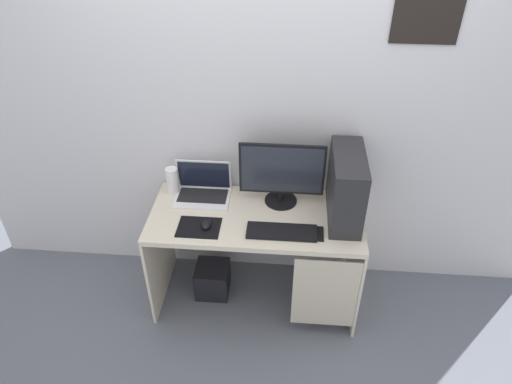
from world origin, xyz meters
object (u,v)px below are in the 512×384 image
pc_tower (346,187)px  subwoofer (213,279)px  mouse_left (206,224)px  keyboard (282,232)px  monitor (282,174)px  speaker (172,181)px  laptop (203,190)px  cell_phone (318,234)px

pc_tower → subwoofer: pc_tower is taller
mouse_left → subwoofer: mouse_left is taller
keyboard → mouse_left: mouse_left is taller
monitor → pc_tower: bearing=-14.9°
speaker → mouse_left: (0.28, -0.34, -0.07)m
mouse_left → pc_tower: bearing=12.6°
monitor → laptop: bearing=177.0°
cell_phone → mouse_left: bearing=178.9°
keyboard → subwoofer: keyboard is taller
laptop → subwoofer: 0.69m
laptop → cell_phone: 0.82m
cell_phone → monitor: bearing=127.5°
speaker → cell_phone: size_ratio=1.43×
keyboard → mouse_left: 0.46m
monitor → cell_phone: 0.44m
cell_phone → speaker: bearing=159.7°
mouse_left → cell_phone: (0.67, -0.01, -0.02)m
monitor → cell_phone: (0.23, -0.30, -0.21)m
laptop → keyboard: size_ratio=0.86×
keyboard → pc_tower: bearing=28.9°
keyboard → monitor: bearing=93.3°
laptop → keyboard: bearing=-32.3°
laptop → pc_tower: bearing=-8.2°
cell_phone → subwoofer: cell_phone is taller
pc_tower → speaker: pc_tower is taller
monitor → keyboard: bearing=-86.7°
laptop → subwoofer: bearing=-71.6°
laptop → mouse_left: size_ratio=3.75×
speaker → cell_phone: bearing=-20.3°
subwoofer → cell_phone: bearing=-14.0°
monitor → laptop: size_ratio=1.49×
pc_tower → subwoofer: size_ratio=2.09×
keyboard → subwoofer: 0.82m
laptop → mouse_left: bearing=-76.7°
pc_tower → subwoofer: 1.20m
cell_phone → laptop: bearing=156.2°
laptop → subwoofer: laptop is taller
laptop → mouse_left: 0.33m
mouse_left → cell_phone: 0.67m
laptop → cell_phone: size_ratio=2.77×
speaker → mouse_left: 0.44m
pc_tower → mouse_left: pc_tower is taller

